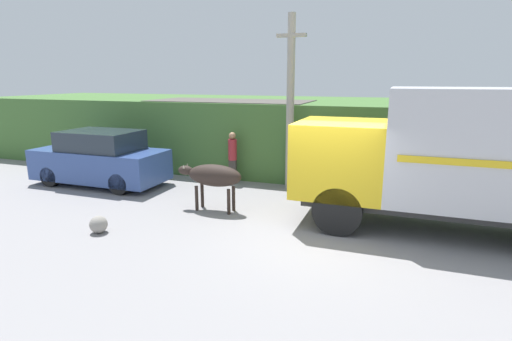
{
  "coord_description": "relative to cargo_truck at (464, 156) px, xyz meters",
  "views": [
    {
      "loc": [
        1.55,
        -8.42,
        3.47
      ],
      "look_at": [
        -1.85,
        0.99,
        1.14
      ],
      "focal_mm": 28.0,
      "sensor_mm": 36.0,
      "label": 1
    }
  ],
  "objects": [
    {
      "name": "hillside_embankment",
      "position": [
        -2.91,
        5.99,
        -0.49
      ],
      "size": [
        32.0,
        6.39,
        2.62
      ],
      "color": "#426B33",
      "rests_on": "ground_plane"
    },
    {
      "name": "building_backdrop",
      "position": [
        -7.41,
        4.31,
        -0.46
      ],
      "size": [
        5.99,
        2.7,
        2.65
      ],
      "color": "#8CC69E",
      "rests_on": "ground_plane"
    },
    {
      "name": "cargo_truck",
      "position": [
        0.0,
        0.0,
        0.0
      ],
      "size": [
        6.95,
        2.29,
        3.26
      ],
      "rotation": [
        0.0,
        0.0,
        -0.03
      ],
      "color": "#2D2D2D",
      "rests_on": "ground_plane"
    },
    {
      "name": "utility_pole",
      "position": [
        -4.6,
        2.49,
        0.98
      ],
      "size": [
        0.9,
        0.24,
        5.34
      ],
      "color": "#9E998E",
      "rests_on": "ground_plane"
    },
    {
      "name": "ground_plane",
      "position": [
        -2.91,
        -1.16,
        -1.8
      ],
      "size": [
        60.0,
        60.0,
        0.0
      ],
      "primitive_type": "plane",
      "color": "gray"
    },
    {
      "name": "brown_cow",
      "position": [
        -5.9,
        -0.38,
        -0.85
      ],
      "size": [
        1.83,
        0.58,
        1.26
      ],
      "rotation": [
        0.0,
        0.0,
        -0.15
      ],
      "color": "#2D231E",
      "rests_on": "ground_plane"
    },
    {
      "name": "pedestrian_on_hill",
      "position": [
        -6.53,
        2.41,
        -0.82
      ],
      "size": [
        0.31,
        0.31,
        1.73
      ],
      "rotation": [
        0.0,
        0.0,
        3.24
      ],
      "color": "#38332D",
      "rests_on": "ground_plane"
    },
    {
      "name": "parked_suv",
      "position": [
        -10.58,
        0.78,
        -0.94
      ],
      "size": [
        4.4,
        1.82,
        1.8
      ],
      "rotation": [
        0.0,
        0.0,
        -0.07
      ],
      "color": "#334C8C",
      "rests_on": "ground_plane"
    },
    {
      "name": "roadside_rock",
      "position": [
        -7.68,
        -2.72,
        -1.6
      ],
      "size": [
        0.4,
        0.4,
        0.4
      ],
      "color": "gray",
      "rests_on": "ground_plane"
    }
  ]
}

